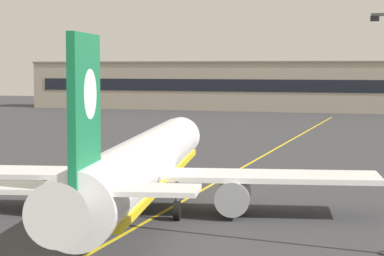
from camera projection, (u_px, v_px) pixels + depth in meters
taxiway_centreline at (218, 181)px, 67.28m from camera, size 7.12×179.88×0.01m
airliner_foreground at (143, 165)px, 52.01m from camera, size 32.28×41.12×11.65m
safety_cone_by_nose_gear at (220, 179)px, 67.19m from camera, size 0.44×0.44×0.55m
terminal_building at (361, 87)px, 169.94m from camera, size 159.11×12.40×11.42m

